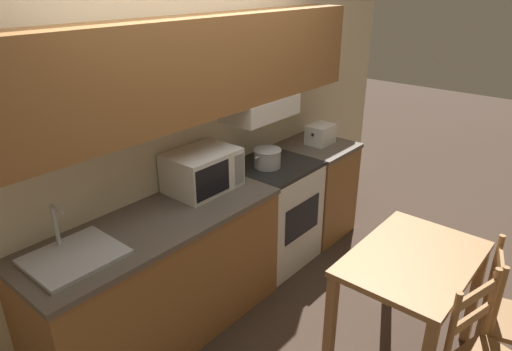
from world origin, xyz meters
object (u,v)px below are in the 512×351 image
Objects in this scene: microwave at (202,170)px; sink_basin at (74,256)px; cooking_pot at (267,157)px; toaster at (320,134)px; stove_range at (273,213)px; dining_table at (411,275)px.

sink_basin is at bearing -174.13° from microwave.
cooking_pot is at bearing -9.17° from microwave.
toaster reaches higher than cooking_pot.
sink_basin is (-1.06, -0.11, -0.12)m from microwave.
stove_range is 0.95× the size of dining_table.
stove_range is at bearing -5.04° from cooking_pot.
dining_table is at bearing -105.04° from stove_range.
cooking_pot is 0.61× the size of microwave.
cooking_pot is at bearing 174.96° from stove_range.
sink_basin reaches higher than cooking_pot.
sink_basin is 0.51× the size of dining_table.
sink_basin is (-1.74, -0.00, 0.46)m from stove_range.
microwave is 1.53m from dining_table.
stove_range is 2.93× the size of cooking_pot.
microwave reaches higher than toaster.
cooking_pot is 0.74m from toaster.
cooking_pot is at bearing 178.52° from toaster.
sink_basin is at bearing -179.85° from stove_range.
microwave is (-0.68, 0.10, 0.58)m from stove_range.
stove_range is 1.80× the size of microwave.
sink_basin is (-1.67, -0.01, -0.06)m from cooking_pot.
microwave is at bearing 171.26° from stove_range.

